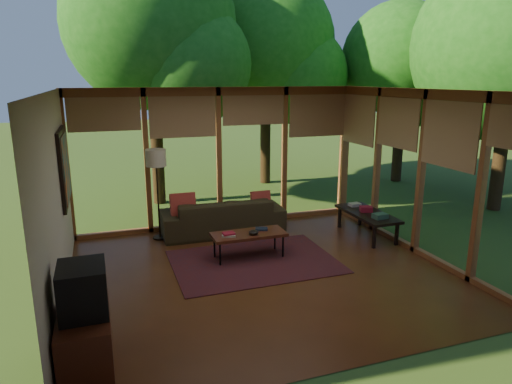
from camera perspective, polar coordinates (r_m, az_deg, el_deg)
name	(u,v)px	position (r m, az deg, el deg)	size (l,w,h in m)	color
floor	(263,273)	(7.00, 0.83, -10.07)	(5.50, 5.50, 0.00)	brown
ceiling	(263,90)	(6.39, 0.91, 12.60)	(5.50, 5.50, 0.00)	silver
wall_left	(56,203)	(6.22, -23.70, -1.23)	(0.04, 5.00, 2.70)	beige
wall_front	(354,244)	(4.40, 12.11, -6.39)	(5.50, 0.04, 2.70)	beige
window_wall_back	(219,158)	(8.91, -4.64, 4.24)	(5.50, 0.12, 2.70)	#9A582F
window_wall_right	(421,173)	(7.92, 19.94, 2.20)	(0.12, 5.00, 2.70)	#9A582F
exterior_lawn	(393,158)	(17.55, 16.74, 4.06)	(40.00, 40.00, 0.00)	#395821
tree_nw	(150,24)	(10.77, -13.08, 19.81)	(3.73, 3.73, 5.88)	#342212
tree_ne	(265,45)	(12.68, 1.11, 17.93)	(3.68, 3.68, 5.57)	#342212
tree_se	(510,47)	(11.13, 29.14, 15.52)	(3.96, 3.96, 5.46)	#342212
tree_far	(399,60)	(13.32, 17.45, 15.42)	(3.08, 3.08, 4.87)	#342212
rug	(254,261)	(7.39, -0.23, -8.68)	(2.57, 1.82, 0.01)	maroon
sofa	(222,216)	(8.66, -4.21, -2.98)	(2.27, 0.89, 0.66)	#362E1B
pillow_left	(183,206)	(8.38, -9.12, -1.74)	(0.45, 0.15, 0.45)	#9D0E0E
pillow_right	(261,201)	(8.76, 0.59, -1.14)	(0.37, 0.12, 0.37)	#9D0E0E
ct_book_lower	(229,235)	(7.27, -3.44, -5.42)	(0.22, 0.16, 0.03)	#BDB5AB
ct_book_upper	(229,234)	(7.26, -3.44, -5.20)	(0.19, 0.14, 0.03)	maroon
ct_book_side	(261,229)	(7.56, 0.69, -4.63)	(0.20, 0.15, 0.03)	#161F31
ct_bowl	(254,232)	(7.33, -0.31, -5.07)	(0.16, 0.16, 0.07)	black
media_cabinet	(86,340)	(5.13, -20.52, -16.92)	(0.50, 1.00, 0.60)	#5C2819
television	(83,290)	(4.87, -20.84, -11.33)	(0.45, 0.55, 0.50)	black
console_book_a	(380,216)	(8.34, 15.24, -2.92)	(0.24, 0.18, 0.09)	#325749
console_book_b	(366,209)	(8.69, 13.59, -2.08)	(0.22, 0.16, 0.10)	maroon
console_book_c	(355,205)	(9.02, 12.23, -1.55)	(0.21, 0.16, 0.06)	#BDB5AB
floor_lamp	(156,163)	(8.25, -12.38, 3.56)	(0.36, 0.36, 1.65)	black
coffee_table	(249,235)	(7.43, -0.92, -5.38)	(1.20, 0.50, 0.43)	#5C2819
side_console	(367,215)	(8.68, 13.73, -2.77)	(0.60, 1.40, 0.46)	black
wall_painting	(64,167)	(7.54, -22.83, 2.93)	(0.06, 1.35, 1.15)	black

